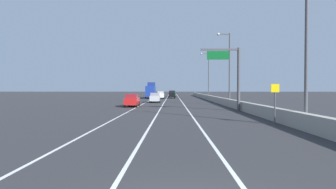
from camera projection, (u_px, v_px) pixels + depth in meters
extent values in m
plane|color=#2D2D30|center=(174.00, 99.00, 69.21)|extent=(320.00, 320.00, 0.00)
cube|color=silver|center=(150.00, 100.00, 60.31)|extent=(0.16, 130.00, 0.00)
cube|color=silver|center=(165.00, 100.00, 60.25)|extent=(0.16, 130.00, 0.00)
cube|color=silver|center=(181.00, 100.00, 60.19)|extent=(0.16, 130.00, 0.00)
cube|color=#9E998E|center=(222.00, 101.00, 45.08)|extent=(0.60, 120.00, 1.10)
cylinder|color=#47474C|center=(239.00, 79.00, 31.67)|extent=(0.36, 0.36, 7.50)
cube|color=#47474C|center=(220.00, 49.00, 31.63)|extent=(4.50, 0.20, 0.20)
cube|color=#0C5923|center=(218.00, 55.00, 31.53)|extent=(2.60, 0.10, 1.00)
cylinder|color=#4C4C51|center=(275.00, 108.00, 19.71)|extent=(0.10, 0.10, 2.40)
cube|color=yellow|center=(275.00, 88.00, 19.64)|extent=(0.60, 0.04, 0.60)
cylinder|color=#4C4C51|center=(306.00, 45.00, 18.41)|extent=(0.24, 0.24, 11.35)
cylinder|color=#4C4C51|center=(230.00, 69.00, 41.99)|extent=(0.24, 0.24, 11.35)
cube|color=#4C4C51|center=(224.00, 34.00, 41.88)|extent=(1.80, 0.12, 0.12)
sphere|color=beige|center=(218.00, 34.00, 41.90)|extent=(0.44, 0.44, 0.44)
cylinder|color=#4C4C51|center=(209.00, 76.00, 65.57)|extent=(0.24, 0.24, 11.35)
cube|color=#4C4C51|center=(205.00, 54.00, 65.46)|extent=(1.80, 0.12, 0.12)
sphere|color=beige|center=(201.00, 54.00, 65.47)|extent=(0.44, 0.44, 0.44)
cube|color=black|center=(172.00, 95.00, 73.99)|extent=(1.81, 4.67, 1.18)
cube|color=black|center=(172.00, 92.00, 73.50)|extent=(1.57, 2.11, 0.60)
cylinder|color=black|center=(169.00, 97.00, 75.88)|extent=(0.23, 0.68, 0.68)
cylinder|color=black|center=(175.00, 97.00, 75.87)|extent=(0.23, 0.68, 0.68)
cylinder|color=black|center=(169.00, 97.00, 72.13)|extent=(0.23, 0.68, 0.68)
cylinder|color=black|center=(175.00, 97.00, 72.12)|extent=(0.23, 0.68, 0.68)
cube|color=#B7B7BC|center=(155.00, 98.00, 51.11)|extent=(2.00, 4.20, 0.92)
cube|color=gray|center=(155.00, 94.00, 50.68)|extent=(1.70, 1.92, 0.60)
cylinder|color=black|center=(151.00, 100.00, 52.73)|extent=(0.24, 0.69, 0.68)
cylinder|color=black|center=(160.00, 100.00, 52.76)|extent=(0.24, 0.69, 0.68)
cylinder|color=black|center=(150.00, 101.00, 49.49)|extent=(0.24, 0.69, 0.68)
cylinder|color=black|center=(159.00, 101.00, 49.52)|extent=(0.24, 0.69, 0.68)
cube|color=white|center=(161.00, 95.00, 70.62)|extent=(1.90, 4.60, 1.03)
cube|color=#96969E|center=(161.00, 92.00, 70.15)|extent=(1.63, 2.09, 0.60)
cylinder|color=black|center=(158.00, 97.00, 72.46)|extent=(0.24, 0.68, 0.68)
cylinder|color=black|center=(164.00, 97.00, 72.47)|extent=(0.24, 0.68, 0.68)
cylinder|color=black|center=(157.00, 98.00, 68.80)|extent=(0.24, 0.68, 0.68)
cylinder|color=black|center=(164.00, 98.00, 68.81)|extent=(0.24, 0.68, 0.68)
cube|color=#196033|center=(173.00, 94.00, 86.25)|extent=(1.86, 4.03, 0.99)
cube|color=#1C4633|center=(173.00, 92.00, 85.84)|extent=(1.62, 1.82, 0.60)
cylinder|color=black|center=(171.00, 96.00, 87.84)|extent=(0.22, 0.68, 0.68)
cylinder|color=black|center=(176.00, 96.00, 87.80)|extent=(0.22, 0.68, 0.68)
cylinder|color=black|center=(170.00, 96.00, 84.73)|extent=(0.22, 0.68, 0.68)
cylinder|color=black|center=(176.00, 96.00, 84.69)|extent=(0.22, 0.68, 0.68)
cube|color=red|center=(132.00, 101.00, 39.50)|extent=(1.92, 4.72, 0.94)
cube|color=maroon|center=(132.00, 96.00, 39.01)|extent=(1.64, 2.14, 0.60)
cylinder|color=black|center=(128.00, 104.00, 41.39)|extent=(0.24, 0.68, 0.68)
cylinder|color=black|center=(139.00, 104.00, 41.40)|extent=(0.24, 0.68, 0.68)
cylinder|color=black|center=(125.00, 105.00, 37.61)|extent=(0.24, 0.68, 0.68)
cylinder|color=black|center=(136.00, 105.00, 37.62)|extent=(0.24, 0.68, 0.68)
cube|color=navy|center=(151.00, 91.00, 73.62)|extent=(2.56, 9.32, 2.82)
cube|color=navy|center=(151.00, 84.00, 75.62)|extent=(2.15, 2.08, 1.10)
cylinder|color=black|center=(148.00, 96.00, 77.59)|extent=(0.24, 1.00, 1.00)
cylinder|color=black|center=(156.00, 96.00, 77.59)|extent=(0.24, 1.00, 1.00)
cylinder|color=black|center=(146.00, 97.00, 69.71)|extent=(0.24, 1.00, 1.00)
cylinder|color=black|center=(154.00, 97.00, 69.71)|extent=(0.24, 1.00, 1.00)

